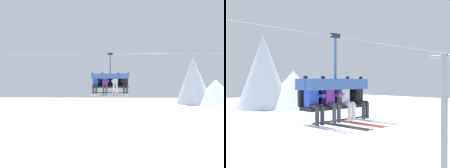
# 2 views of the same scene
# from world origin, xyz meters

# --- Properties ---
(mountain_peak_west) EXTENTS (12.62, 12.62, 17.91)m
(mountain_peak_west) POSITION_xyz_m (31.21, 54.66, 8.96)
(mountain_peak_west) COLOR silver
(mountain_peak_west) RESTS_ON ground_plane
(mountain_peak_central) EXTENTS (16.20, 16.20, 9.17)m
(mountain_peak_central) POSITION_xyz_m (37.55, 51.24, 4.58)
(mountain_peak_central) COLOR white
(mountain_peak_central) RESTS_ON ground_plane
(lift_tower_far) EXTENTS (0.36, 1.88, 8.36)m
(lift_tower_far) POSITION_xyz_m (10.44, -0.02, 4.34)
(lift_tower_far) COLOR gray
(lift_tower_far) RESTS_ON ground_plane
(lift_cable) EXTENTS (21.09, 0.05, 0.05)m
(lift_cable) POSITION_xyz_m (0.90, -0.80, 8.08)
(lift_cable) COLOR gray
(chairlift_chair) EXTENTS (2.23, 0.74, 2.44)m
(chairlift_chair) POSITION_xyz_m (1.65, -0.73, 6.56)
(chairlift_chair) COLOR #232328
(skier_blue) EXTENTS (0.48, 1.70, 1.34)m
(skier_blue) POSITION_xyz_m (0.74, -0.94, 6.28)
(skier_blue) COLOR #2847B7
(skier_purple) EXTENTS (0.48, 1.70, 1.34)m
(skier_purple) POSITION_xyz_m (1.35, -0.94, 6.28)
(skier_purple) COLOR purple
(skier_white) EXTENTS (0.48, 1.70, 1.34)m
(skier_white) POSITION_xyz_m (1.95, -0.94, 6.28)
(skier_white) COLOR silver
(skier_black) EXTENTS (0.48, 1.70, 1.34)m
(skier_black) POSITION_xyz_m (2.56, -0.94, 6.28)
(skier_black) COLOR black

